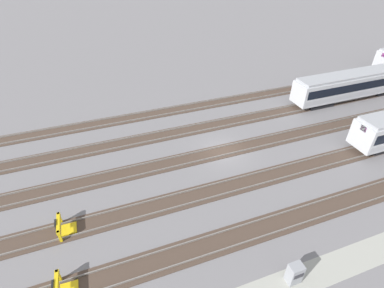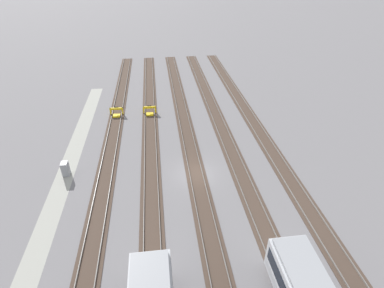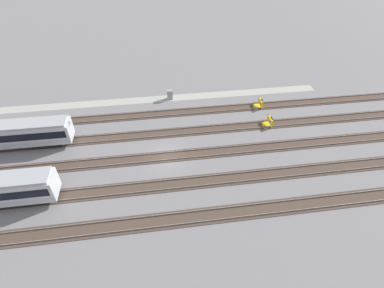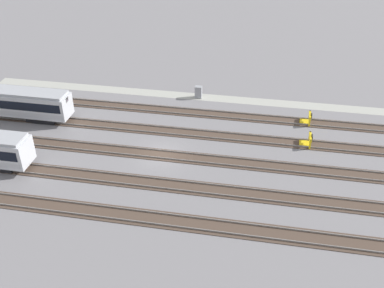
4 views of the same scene
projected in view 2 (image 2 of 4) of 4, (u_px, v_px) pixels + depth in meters
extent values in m
plane|color=slate|center=(196.00, 174.00, 33.44)|extent=(400.00, 400.00, 0.00)
cube|color=#9E9E93|center=(62.00, 184.00, 31.90)|extent=(54.00, 2.00, 0.01)
cube|color=#47382D|center=(105.00, 181.00, 32.37)|extent=(90.00, 2.23, 0.06)
cube|color=slate|center=(111.00, 180.00, 32.39)|extent=(90.00, 0.07, 0.15)
cube|color=slate|center=(98.00, 181.00, 32.23)|extent=(90.00, 0.07, 0.15)
cube|color=#47382D|center=(151.00, 177.00, 32.90)|extent=(90.00, 2.23, 0.06)
cube|color=slate|center=(157.00, 176.00, 32.92)|extent=(90.00, 0.07, 0.15)
cube|color=slate|center=(144.00, 177.00, 32.76)|extent=(90.00, 0.07, 0.15)
cube|color=#47382D|center=(196.00, 174.00, 33.42)|extent=(90.00, 2.24, 0.06)
cube|color=slate|center=(202.00, 172.00, 33.44)|extent=(90.00, 0.07, 0.15)
cube|color=slate|center=(189.00, 173.00, 33.29)|extent=(90.00, 0.07, 0.15)
cube|color=#47382D|center=(239.00, 170.00, 33.95)|extent=(90.00, 2.23, 0.06)
cube|color=slate|center=(246.00, 169.00, 33.97)|extent=(90.00, 0.07, 0.15)
cube|color=slate|center=(233.00, 170.00, 33.82)|extent=(90.00, 0.07, 0.15)
cube|color=#47382D|center=(281.00, 167.00, 34.48)|extent=(90.00, 2.23, 0.06)
cube|color=slate|center=(288.00, 166.00, 34.50)|extent=(90.00, 0.07, 0.15)
cube|color=slate|center=(276.00, 167.00, 34.35)|extent=(90.00, 0.07, 0.15)
cube|color=#B21E99|center=(150.00, 255.00, 20.86)|extent=(0.08, 0.70, 0.56)
cube|color=#B21E99|center=(286.00, 240.00, 21.92)|extent=(0.08, 0.70, 0.56)
cube|color=gold|center=(123.00, 111.00, 45.48)|extent=(0.19, 0.19, 1.15)
cube|color=gold|center=(111.00, 112.00, 45.35)|extent=(0.19, 0.19, 1.15)
cube|color=gold|center=(116.00, 109.00, 45.19)|extent=(0.33, 2.01, 0.30)
cube|color=gold|center=(117.00, 116.00, 45.21)|extent=(1.15, 1.13, 0.18)
cube|color=black|center=(116.00, 108.00, 45.34)|extent=(0.15, 0.60, 0.44)
cube|color=gold|center=(156.00, 110.00, 45.91)|extent=(0.18, 0.18, 1.15)
cube|color=gold|center=(144.00, 110.00, 45.74)|extent=(0.18, 0.18, 1.15)
cube|color=gold|center=(149.00, 107.00, 45.60)|extent=(0.27, 2.00, 0.30)
cube|color=gold|center=(150.00, 114.00, 45.62)|extent=(1.12, 1.10, 0.18)
cube|color=black|center=(149.00, 107.00, 45.75)|extent=(0.13, 0.60, 0.44)
cube|color=gray|center=(65.00, 169.00, 32.91)|extent=(0.90, 0.70, 1.60)
cube|color=#333338|center=(61.00, 167.00, 32.74)|extent=(0.70, 0.04, 0.36)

